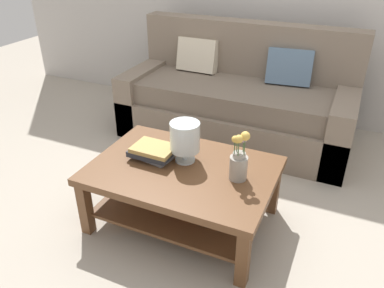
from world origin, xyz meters
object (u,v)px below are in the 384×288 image
object	(u,v)px
book_stack_main	(153,152)
flower_pitcher	(239,161)
coffee_table	(183,183)
couch	(237,101)
glass_hurricane_vase	(185,138)

from	to	relation	value
book_stack_main	flower_pitcher	distance (m)	0.61
book_stack_main	flower_pitcher	size ratio (longest dim) A/B	0.90
book_stack_main	flower_pitcher	bearing A→B (deg)	0.50
book_stack_main	flower_pitcher	xyz separation A→B (m)	(0.60, 0.01, 0.08)
book_stack_main	coffee_table	bearing A→B (deg)	-5.35
couch	glass_hurricane_vase	size ratio (longest dim) A/B	7.64
coffee_table	flower_pitcher	size ratio (longest dim) A/B	3.54
book_stack_main	glass_hurricane_vase	size ratio (longest dim) A/B	1.08
couch	flower_pitcher	size ratio (longest dim) A/B	6.34
glass_hurricane_vase	flower_pitcher	world-z (taller)	flower_pitcher
coffee_table	book_stack_main	size ratio (longest dim) A/B	3.95
glass_hurricane_vase	flower_pitcher	size ratio (longest dim) A/B	0.83
coffee_table	flower_pitcher	xyz separation A→B (m)	(0.37, 0.03, 0.25)
couch	flower_pitcher	world-z (taller)	couch
couch	book_stack_main	xyz separation A→B (m)	(-0.15, -1.37, 0.13)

